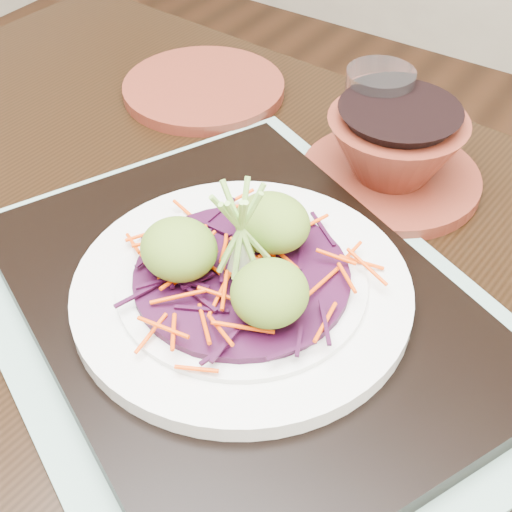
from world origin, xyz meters
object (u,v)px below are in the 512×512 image
Objects in this scene: terracotta_bowl_set at (393,156)px; water_glass at (376,115)px; white_plate at (242,288)px; terracotta_side_plate at (204,88)px; dining_table at (225,360)px; serving_tray at (242,304)px.

water_glass is at bearing 137.66° from terracotta_bowl_set.
terracotta_side_plate is at bearing 132.37° from white_plate.
water_glass reaches higher than white_plate.
dining_table is 2.85× the size of serving_tray.
terracotta_bowl_set is (0.02, 0.24, 0.02)m from serving_tray.
serving_tray is 0.02m from white_plate.
terracotta_bowl_set is at bearing -8.06° from terracotta_side_plate.
terracotta_bowl_set is at bearing 80.63° from dining_table.
water_glass is (-0.02, 0.27, 0.02)m from white_plate.
dining_table is 0.35m from terracotta_side_plate.
serving_tray is 0.24m from terracotta_bowl_set.
water_glass is (0.23, -0.00, 0.04)m from terracotta_side_plate.
terracotta_side_plate is at bearing 133.47° from dining_table.
dining_table is 12.18× the size of water_glass.
dining_table is 0.26m from terracotta_bowl_set.
dining_table is at bearing -50.05° from terracotta_side_plate.
white_plate is at bearing -94.58° from terracotta_bowl_set.
white_plate is 1.46× the size of terracotta_bowl_set.
terracotta_bowl_set is (0.27, -0.04, 0.03)m from terracotta_side_plate.
water_glass is at bearing 94.43° from white_plate.
water_glass is (0.01, 0.26, 0.14)m from dining_table.
serving_tray is 0.27m from water_glass.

